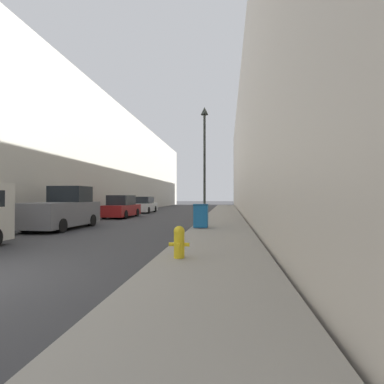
% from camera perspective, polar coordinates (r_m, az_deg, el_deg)
% --- Properties ---
extents(sidewalk_right, '(2.81, 60.00, 0.16)m').
position_cam_1_polar(sidewalk_right, '(22.65, 5.97, -4.78)').
color(sidewalk_right, gray).
rests_on(sidewalk_right, ground).
extents(building_left_glass, '(12.00, 60.00, 10.64)m').
position_cam_1_polar(building_left_glass, '(34.94, -21.42, 5.26)').
color(building_left_glass, beige).
rests_on(building_left_glass, ground).
extents(building_right_stone, '(12.00, 60.00, 13.23)m').
position_cam_1_polar(building_right_stone, '(31.81, 19.96, 8.21)').
color(building_right_stone, beige).
rests_on(building_right_stone, ground).
extents(fire_hydrant, '(0.49, 0.38, 0.76)m').
position_cam_1_polar(fire_hydrant, '(7.25, -2.47, -9.32)').
color(fire_hydrant, yellow).
rests_on(fire_hydrant, sidewalk_right).
extents(trash_bin, '(0.67, 0.72, 1.11)m').
position_cam_1_polar(trash_bin, '(14.08, 1.70, -4.51)').
color(trash_bin, '#19609E').
rests_on(trash_bin, sidewalk_right).
extents(lamppost, '(0.43, 0.43, 6.54)m').
position_cam_1_polar(lamppost, '(17.09, 2.40, 7.91)').
color(lamppost, '#2D332D').
rests_on(lamppost, sidewalk_right).
extents(pickup_truck, '(2.01, 4.86, 2.17)m').
position_cam_1_polar(pickup_truck, '(16.56, -23.34, -3.27)').
color(pickup_truck, slate).
rests_on(pickup_truck, ground).
extents(parked_sedan_near, '(1.81, 4.67, 1.72)m').
position_cam_1_polar(parked_sedan_near, '(23.87, -13.30, -2.88)').
color(parked_sedan_near, maroon).
rests_on(parked_sedan_near, ground).
extents(parked_sedan_far, '(1.87, 4.48, 1.61)m').
position_cam_1_polar(parked_sedan_far, '(30.48, -9.19, -2.53)').
color(parked_sedan_far, silver).
rests_on(parked_sedan_far, ground).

